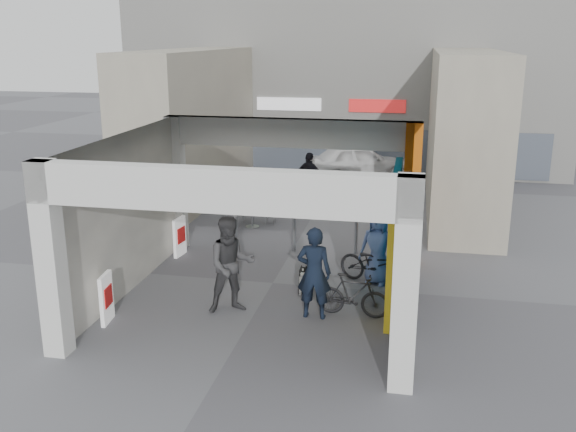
% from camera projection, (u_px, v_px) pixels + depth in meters
% --- Properties ---
extents(ground, '(90.00, 90.00, 0.00)m').
position_uv_depth(ground, '(273.00, 283.00, 14.67)').
color(ground, '#5E5E63').
rests_on(ground, ground).
extents(arcade_canopy, '(6.40, 6.45, 6.40)m').
position_uv_depth(arcade_canopy, '(289.00, 195.00, 13.16)').
color(arcade_canopy, silver).
rests_on(arcade_canopy, ground).
extents(far_building, '(18.00, 4.08, 8.00)m').
position_uv_depth(far_building, '(345.00, 71.00, 26.78)').
color(far_building, silver).
rests_on(far_building, ground).
extents(plaza_bldg_left, '(2.00, 9.00, 5.00)m').
position_uv_depth(plaza_bldg_left, '(192.00, 125.00, 21.91)').
color(plaza_bldg_left, '#A09985').
rests_on(plaza_bldg_left, ground).
extents(plaza_bldg_right, '(2.00, 9.00, 5.00)m').
position_uv_depth(plaza_bldg_right, '(463.00, 132.00, 20.21)').
color(plaza_bldg_right, '#A09985').
rests_on(plaza_bldg_right, ground).
extents(bollard_left, '(0.09, 0.09, 0.82)m').
position_uv_depth(bollard_left, '(236.00, 230.00, 17.24)').
color(bollard_left, '#999CA1').
rests_on(bollard_left, ground).
extents(bollard_center, '(0.09, 0.09, 0.98)m').
position_uv_depth(bollard_center, '(294.00, 233.00, 16.73)').
color(bollard_center, '#999CA1').
rests_on(bollard_center, ground).
extents(bollard_right, '(0.09, 0.09, 0.91)m').
position_uv_depth(bollard_right, '(356.00, 236.00, 16.54)').
color(bollard_right, '#999CA1').
rests_on(bollard_right, ground).
extents(advert_board_near, '(0.15, 0.56, 1.00)m').
position_uv_depth(advert_board_near, '(107.00, 298.00, 12.55)').
color(advert_board_near, white).
rests_on(advert_board_near, ground).
extents(advert_board_far, '(0.16, 0.56, 1.00)m').
position_uv_depth(advert_board_far, '(180.00, 237.00, 16.36)').
color(advert_board_far, white).
rests_on(advert_board_far, ground).
extents(cafe_set, '(1.34, 1.08, 0.81)m').
position_uv_depth(cafe_set, '(251.00, 215.00, 19.13)').
color(cafe_set, '#98989C').
rests_on(cafe_set, ground).
extents(produce_stand, '(1.15, 0.62, 0.76)m').
position_uv_depth(produce_stand, '(250.00, 198.00, 21.09)').
color(produce_stand, black).
rests_on(produce_stand, ground).
extents(crate_stack, '(0.54, 0.48, 0.56)m').
position_uv_depth(crate_stack, '(347.00, 198.00, 21.15)').
color(crate_stack, '#185117').
rests_on(crate_stack, ground).
extents(border_collie, '(0.25, 0.48, 0.67)m').
position_uv_depth(border_collie, '(304.00, 282.00, 14.03)').
color(border_collie, black).
rests_on(border_collie, ground).
extents(man_with_dog, '(0.69, 0.45, 1.88)m').
position_uv_depth(man_with_dog, '(314.00, 273.00, 12.66)').
color(man_with_dog, black).
rests_on(man_with_dog, ground).
extents(man_back_turned, '(1.21, 1.11, 2.01)m').
position_uv_depth(man_back_turned, '(231.00, 265.00, 12.93)').
color(man_back_turned, '#39393B').
rests_on(man_back_turned, ground).
extents(man_elderly, '(0.95, 0.74, 1.71)m').
position_uv_depth(man_elderly, '(378.00, 247.00, 14.45)').
color(man_elderly, '#546BA4').
rests_on(man_elderly, ground).
extents(man_crates, '(1.09, 0.74, 1.73)m').
position_uv_depth(man_crates, '(310.00, 178.00, 21.36)').
color(man_crates, black).
rests_on(man_crates, ground).
extents(bicycle_front, '(1.92, 1.34, 0.96)m').
position_uv_depth(bicycle_front, '(376.00, 265.00, 14.45)').
color(bicycle_front, black).
rests_on(bicycle_front, ground).
extents(bicycle_rear, '(1.52, 0.54, 0.89)m').
position_uv_depth(bicycle_rear, '(353.00, 295.00, 12.84)').
color(bicycle_rear, black).
rests_on(bicycle_rear, ground).
extents(white_van, '(4.40, 3.09, 1.39)m').
position_uv_depth(white_van, '(359.00, 161.00, 25.11)').
color(white_van, white).
rests_on(white_van, ground).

